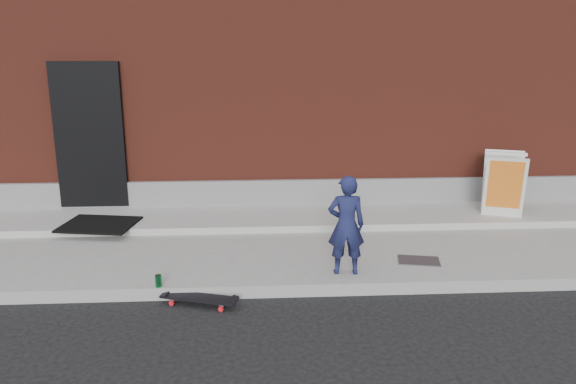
{
  "coord_description": "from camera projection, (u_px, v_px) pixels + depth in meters",
  "views": [
    {
      "loc": [
        -0.03,
        -5.8,
        2.77
      ],
      "look_at": [
        0.35,
        0.8,
        1.02
      ],
      "focal_mm": 35.0,
      "sensor_mm": 36.0,
      "label": 1
    }
  ],
  "objects": [
    {
      "name": "ground",
      "position": [
        261.0,
        298.0,
        6.31
      ],
      "size": [
        80.0,
        80.0,
        0.0
      ],
      "primitive_type": "plane",
      "color": "black",
      "rests_on": "ground"
    },
    {
      "name": "sidewalk",
      "position": [
        260.0,
        246.0,
        7.74
      ],
      "size": [
        20.0,
        3.0,
        0.15
      ],
      "primitive_type": "cube",
      "color": "gray",
      "rests_on": "ground"
    },
    {
      "name": "apron",
      "position": [
        259.0,
        218.0,
        8.58
      ],
      "size": [
        20.0,
        1.2,
        0.1
      ],
      "primitive_type": "cube",
      "color": "#999893",
      "rests_on": "sidewalk"
    },
    {
      "name": "building",
      "position": [
        256.0,
        57.0,
        12.42
      ],
      "size": [
        20.0,
        8.1,
        5.0
      ],
      "color": "maroon",
      "rests_on": "ground"
    },
    {
      "name": "child",
      "position": [
        346.0,
        225.0,
        6.49
      ],
      "size": [
        0.44,
        0.3,
        1.18
      ],
      "primitive_type": "imported",
      "rotation": [
        0.0,
        0.0,
        3.1
      ],
      "color": "#171C43",
      "rests_on": "sidewalk"
    },
    {
      "name": "skateboard",
      "position": [
        199.0,
        298.0,
        6.14
      ],
      "size": [
        0.85,
        0.45,
        0.09
      ],
      "color": "red",
      "rests_on": "ground"
    },
    {
      "name": "pizza_sign",
      "position": [
        504.0,
        184.0,
        8.45
      ],
      "size": [
        0.78,
        0.84,
        0.96
      ],
      "color": "silver",
      "rests_on": "apron"
    },
    {
      "name": "soda_can",
      "position": [
        159.0,
        281.0,
        6.24
      ],
      "size": [
        0.09,
        0.09,
        0.14
      ],
      "primitive_type": "cylinder",
      "rotation": [
        0.0,
        0.0,
        -0.16
      ],
      "color": "#18783A",
      "rests_on": "sidewalk"
    },
    {
      "name": "doormat",
      "position": [
        99.0,
        224.0,
        8.05
      ],
      "size": [
        1.13,
        0.97,
        0.03
      ],
      "primitive_type": "cube",
      "rotation": [
        0.0,
        0.0,
        -0.17
      ],
      "color": "black",
      "rests_on": "apron"
    },
    {
      "name": "utility_plate",
      "position": [
        419.0,
        261.0,
        6.99
      ],
      "size": [
        0.56,
        0.42,
        0.02
      ],
      "primitive_type": "cube",
      "rotation": [
        0.0,
        0.0,
        -0.2
      ],
      "color": "#505055",
      "rests_on": "sidewalk"
    }
  ]
}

